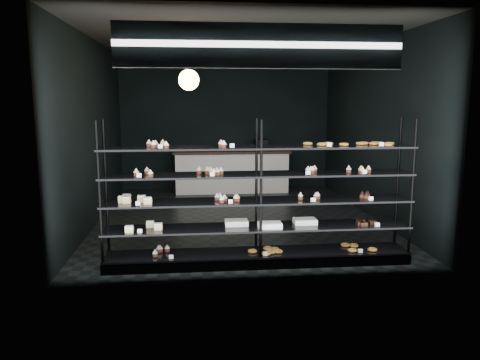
{
  "coord_description": "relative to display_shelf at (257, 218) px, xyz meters",
  "views": [
    {
      "loc": [
        -0.77,
        -8.34,
        2.15
      ],
      "look_at": [
        -0.13,
        -1.9,
        1.04
      ],
      "focal_mm": 35.0,
      "sensor_mm": 36.0,
      "label": 1
    }
  ],
  "objects": [
    {
      "name": "pendant_lamp",
      "position": [
        -0.86,
        1.54,
        1.82
      ],
      "size": [
        0.32,
        0.32,
        0.89
      ],
      "color": "black",
      "rests_on": "room"
    },
    {
      "name": "service_counter",
      "position": [
        0.08,
        4.95,
        -0.13
      ],
      "size": [
        2.71,
        0.65,
        1.23
      ],
      "color": "white",
      "rests_on": "room"
    },
    {
      "name": "signage",
      "position": [
        -0.03,
        -0.48,
        2.12
      ],
      "size": [
        3.3,
        0.05,
        0.5
      ],
      "color": "#0C203E",
      "rests_on": "room"
    },
    {
      "name": "display_shelf",
      "position": [
        0.0,
        0.0,
        0.0
      ],
      "size": [
        4.0,
        0.5,
        1.91
      ],
      "color": "black",
      "rests_on": "room"
    },
    {
      "name": "room",
      "position": [
        -0.03,
        2.45,
        0.97
      ],
      "size": [
        5.01,
        6.01,
        3.2
      ],
      "color": "black",
      "rests_on": "ground"
    }
  ]
}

